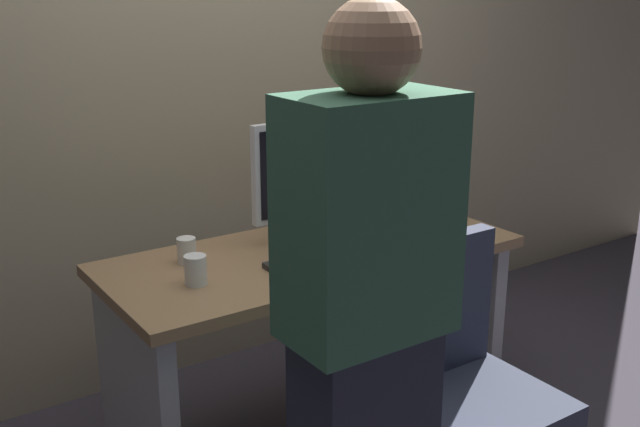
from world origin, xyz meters
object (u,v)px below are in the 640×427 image
at_px(mouse, 393,241).
at_px(cup_near_keyboard, 196,270).
at_px(keyboard, 325,259).
at_px(book_stack, 406,202).
at_px(person_at_desk, 366,336).
at_px(monitor, 316,171).
at_px(desk, 312,307).
at_px(office_chair, 464,408).
at_px(cup_by_monitor, 187,250).

xyz_separation_m(mouse, cup_near_keyboard, (-0.76, 0.06, 0.03)).
bearing_deg(keyboard, book_stack, 20.02).
bearing_deg(person_at_desk, keyboard, 62.63).
relative_size(monitor, mouse, 5.41).
xyz_separation_m(person_at_desk, monitor, (0.48, 0.94, 0.16)).
bearing_deg(desk, cup_near_keyboard, -172.56).
height_order(office_chair, monitor, monitor).
height_order(person_at_desk, cup_near_keyboard, person_at_desk).
xyz_separation_m(monitor, mouse, (0.18, -0.24, -0.24)).
distance_m(desk, person_at_desk, 0.97).
height_order(office_chair, mouse, office_chair).
distance_m(keyboard, mouse, 0.30).
distance_m(person_at_desk, cup_near_keyboard, 0.77).
bearing_deg(keyboard, person_at_desk, -116.71).
bearing_deg(mouse, book_stack, 40.33).
bearing_deg(desk, person_at_desk, -115.37).
distance_m(office_chair, cup_near_keyboard, 0.94).
xyz_separation_m(desk, book_stack, (0.49, 0.06, 0.31)).
distance_m(mouse, cup_by_monitor, 0.75).
height_order(keyboard, cup_by_monitor, cup_by_monitor).
bearing_deg(monitor, person_at_desk, -117.23).
height_order(person_at_desk, cup_by_monitor, person_at_desk).
bearing_deg(cup_by_monitor, mouse, -20.45).
bearing_deg(book_stack, keyboard, -160.64).
relative_size(mouse, book_stack, 0.43).
distance_m(person_at_desk, cup_by_monitor, 0.96).
relative_size(keyboard, cup_by_monitor, 4.86).
bearing_deg(person_at_desk, book_stack, 45.04).
distance_m(keyboard, book_stack, 0.56).
height_order(office_chair, person_at_desk, person_at_desk).
relative_size(desk, monitor, 2.78).
xyz_separation_m(mouse, book_stack, (0.22, 0.19, 0.07)).
relative_size(desk, cup_by_monitor, 17.01).
relative_size(office_chair, cup_by_monitor, 10.63).
bearing_deg(book_stack, mouse, -139.67).
bearing_deg(person_at_desk, desk, 64.63).
height_order(monitor, book_stack, monitor).
height_order(person_at_desk, book_stack, person_at_desk).
bearing_deg(person_at_desk, cup_near_keyboard, 97.26).
relative_size(office_chair, person_at_desk, 0.57).
height_order(mouse, book_stack, book_stack).
distance_m(office_chair, cup_by_monitor, 1.05).
xyz_separation_m(office_chair, book_stack, (0.42, 0.78, 0.40)).
bearing_deg(desk, book_stack, 6.84).
xyz_separation_m(office_chair, mouse, (0.20, 0.60, 0.33)).
height_order(monitor, mouse, monitor).
relative_size(monitor, keyboard, 1.26).
relative_size(keyboard, cup_near_keyboard, 4.41).
relative_size(cup_near_keyboard, cup_by_monitor, 1.10).
relative_size(office_chair, book_stack, 4.04).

